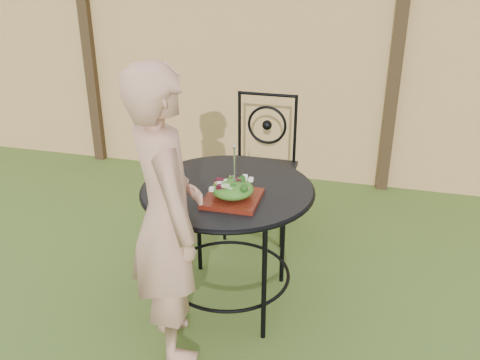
{
  "coord_description": "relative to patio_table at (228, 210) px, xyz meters",
  "views": [
    {
      "loc": [
        1.17,
        -2.09,
        1.93
      ],
      "look_at": [
        0.52,
        0.41,
        0.75
      ],
      "focal_mm": 40.0,
      "sensor_mm": 36.0,
      "label": 1
    }
  ],
  "objects": [
    {
      "name": "ground",
      "position": [
        -0.47,
        -0.36,
        -0.59
      ],
      "size": [
        60.0,
        60.0,
        0.0
      ],
      "primitive_type": "plane",
      "color": "#2B4516",
      "rests_on": "ground"
    },
    {
      "name": "drinking_glass",
      "position": [
        -0.34,
        -0.09,
        0.21
      ],
      "size": [
        0.08,
        0.08,
        0.14
      ],
      "primitive_type": "cylinder",
      "color": "#0E79A4",
      "rests_on": "patio_table"
    },
    {
      "name": "patio_chair",
      "position": [
        -0.01,
        0.91,
        -0.08
      ],
      "size": [
        0.46,
        0.46,
        0.95
      ],
      "color": "black",
      "rests_on": "ground"
    },
    {
      "name": "patio_table",
      "position": [
        0.0,
        0.0,
        0.0
      ],
      "size": [
        0.92,
        0.92,
        0.72
      ],
      "color": "black",
      "rests_on": "ground"
    },
    {
      "name": "salad",
      "position": [
        0.07,
        -0.14,
        0.2
      ],
      "size": [
        0.21,
        0.21,
        0.08
      ],
      "primitive_type": "ellipsoid",
      "color": "#235614",
      "rests_on": "salad_plate"
    },
    {
      "name": "salad_plate",
      "position": [
        0.07,
        -0.14,
        0.15
      ],
      "size": [
        0.27,
        0.27,
        0.02
      ],
      "primitive_type": "cube",
      "color": "#3D0908",
      "rests_on": "patio_table"
    },
    {
      "name": "diner",
      "position": [
        -0.17,
        -0.42,
        0.15
      ],
      "size": [
        0.6,
        0.64,
        1.47
      ],
      "primitive_type": "imported",
      "rotation": [
        0.0,
        0.0,
        2.19
      ],
      "color": "tan",
      "rests_on": "ground"
    },
    {
      "name": "fence",
      "position": [
        -0.47,
        1.84,
        0.36
      ],
      "size": [
        8.0,
        0.12,
        1.9
      ],
      "color": "#F0BB76",
      "rests_on": "ground"
    },
    {
      "name": "fork",
      "position": [
        0.08,
        -0.14,
        0.33
      ],
      "size": [
        0.01,
        0.01,
        0.18
      ],
      "primitive_type": "cylinder",
      "color": "silver",
      "rests_on": "salad"
    }
  ]
}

